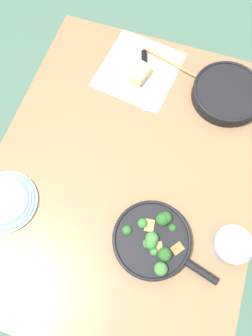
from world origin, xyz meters
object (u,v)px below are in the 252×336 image
skillet_eggs (228,94)px  prep_bowl_steel (231,245)px  wooden_spoon (195,75)px  dinner_plate_stack (6,201)px  skillet_broccoli (153,240)px  grater_knife (145,72)px  cheese_block (140,74)px

skillet_eggs → prep_bowl_steel: 0.59m
skillet_eggs → wooden_spoon: bearing=177.8°
wooden_spoon → dinner_plate_stack: (-0.73, 0.51, 0.01)m
skillet_broccoli → dinner_plate_stack: (-0.03, 0.53, -0.02)m
skillet_eggs → grater_knife: skillet_eggs is taller
skillet_broccoli → grater_knife: (0.65, 0.23, -0.02)m
dinner_plate_stack → skillet_eggs: bearing=-44.5°
skillet_broccoli → wooden_spoon: size_ratio=0.92×
wooden_spoon → prep_bowl_steel: prep_bowl_steel is taller
dinner_plate_stack → prep_bowl_steel: size_ratio=1.78×
skillet_broccoli → wooden_spoon: bearing=106.7°
cheese_block → dinner_plate_stack: size_ratio=0.47×
skillet_eggs → wooden_spoon: skillet_eggs is taller
cheese_block → prep_bowl_steel: size_ratio=0.84×
wooden_spoon → skillet_eggs: bearing=-6.8°
cheese_block → dinner_plate_stack: 0.72m
skillet_eggs → cheese_block: skillet_eggs is taller
dinner_plate_stack → grater_knife: bearing=-24.2°
skillet_eggs → dinner_plate_stack: 0.94m
skillet_broccoli → skillet_eggs: (0.64, -0.12, -0.00)m
dinner_plate_stack → prep_bowl_steel: (0.10, -0.79, 0.01)m
wooden_spoon → skillet_broccoli: bearing=-72.3°
cheese_block → dinner_plate_stack: (-0.66, 0.30, -0.01)m
wooden_spoon → grater_knife: 0.21m
skillet_broccoli → prep_bowl_steel: skillet_broccoli is taller
skillet_broccoli → skillet_eggs: size_ratio=0.91×
wooden_spoon → dinner_plate_stack: size_ratio=1.79×
skillet_eggs → dinner_plate_stack: size_ratio=1.82×
skillet_broccoli → grater_knife: bearing=124.0°
skillet_broccoli → skillet_eggs: skillet_broccoli is taller
skillet_eggs → dinner_plate_stack: skillet_eggs is taller
wooden_spoon → prep_bowl_steel: bearing=-50.8°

